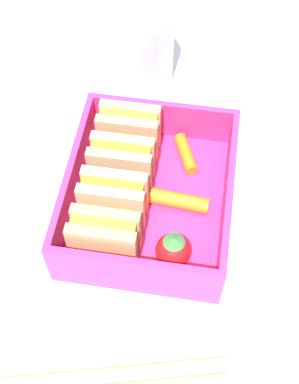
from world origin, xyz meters
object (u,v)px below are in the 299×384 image
at_px(drinking_glass, 145,48).
at_px(sandwich_center_left, 114,199).
at_px(sandwich_center, 122,164).
at_px(chopstick_pair, 94,380).
at_px(carrot_stick_left, 179,201).
at_px(carrot_stick_far_left, 186,154).
at_px(strawberry_far_left, 173,250).
at_px(sandwich_left, 105,238).
at_px(sandwich_center_right, 129,131).

bearing_deg(drinking_glass, sandwich_center_left, -179.45).
distance_m(sandwich_center, drinking_glass, 0.15).
distance_m(sandwich_center_left, chopstick_pair, 0.15).
bearing_deg(carrot_stick_left, carrot_stick_far_left, 0.10).
height_order(strawberry_far_left, drinking_glass, drinking_glass).
distance_m(sandwich_center, strawberry_far_left, 0.10).
height_order(sandwich_center, chopstick_pair, sandwich_center).
xyz_separation_m(sandwich_left, chopstick_pair, (-0.11, -0.01, -0.03)).
bearing_deg(sandwich_left, carrot_stick_far_left, -26.31).
bearing_deg(carrot_stick_far_left, sandwich_center_right, 87.16).
height_order(strawberry_far_left, carrot_stick_left, strawberry_far_left).
bearing_deg(chopstick_pair, strawberry_far_left, -23.25).
xyz_separation_m(sandwich_left, drinking_glass, (0.23, 0.00, 0.01)).
height_order(sandwich_center, strawberry_far_left, sandwich_center).
bearing_deg(strawberry_far_left, drinking_glass, 14.98).
bearing_deg(sandwich_center_right, sandwich_left, 180.00).
bearing_deg(carrot_stick_far_left, chopstick_pair, 168.45).
distance_m(sandwich_center_left, carrot_stick_far_left, 0.10).
distance_m(strawberry_far_left, chopstick_pair, 0.12).
height_order(sandwich_center, carrot_stick_far_left, sandwich_center).
height_order(sandwich_left, sandwich_center, same).
xyz_separation_m(strawberry_far_left, carrot_stick_far_left, (0.11, 0.00, -0.01)).
bearing_deg(sandwich_center_right, chopstick_pair, -177.14).
bearing_deg(chopstick_pair, sandwich_left, 5.97).
xyz_separation_m(sandwich_center_left, sandwich_center_right, (0.08, 0.00, 0.00)).
height_order(sandwich_center, sandwich_center_right, same).
xyz_separation_m(sandwich_center_left, drinking_glass, (0.19, 0.00, 0.01)).
bearing_deg(sandwich_center, carrot_stick_left, -109.79).
distance_m(strawberry_far_left, carrot_stick_left, 0.06).
relative_size(sandwich_left, carrot_stick_far_left, 1.34).
bearing_deg(chopstick_pair, carrot_stick_far_left, -11.55).
bearing_deg(drinking_glass, sandwich_center_right, -179.06).
bearing_deg(sandwich_center_right, carrot_stick_far_left, -92.84).
bearing_deg(drinking_glass, sandwich_left, -179.54).
height_order(sandwich_center, drinking_glass, drinking_glass).
distance_m(sandwich_left, sandwich_center_right, 0.12).
xyz_separation_m(sandwich_center, drinking_glass, (0.15, 0.00, 0.01)).
height_order(carrot_stick_left, chopstick_pair, carrot_stick_left).
xyz_separation_m(sandwich_center_right, drinking_glass, (0.11, 0.00, 0.01)).
height_order(strawberry_far_left, chopstick_pair, strawberry_far_left).
height_order(carrot_stick_left, drinking_glass, drinking_glass).
bearing_deg(sandwich_center_right, carrot_stick_left, -136.38).
relative_size(sandwich_center, carrot_stick_left, 1.06).
bearing_deg(sandwich_center_right, sandwich_center_left, 180.00).
bearing_deg(sandwich_left, carrot_stick_left, -44.46).
distance_m(strawberry_far_left, drinking_glass, 0.23).
height_order(sandwich_center_left, carrot_stick_far_left, sandwich_center_left).
bearing_deg(sandwich_center_left, sandwich_center, 0.00).
bearing_deg(strawberry_far_left, carrot_stick_far_left, 0.96).
relative_size(sandwich_center, drinking_glass, 0.66).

